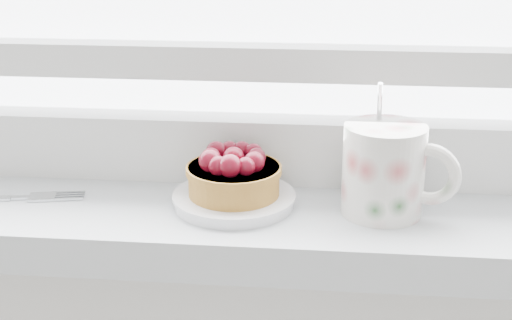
# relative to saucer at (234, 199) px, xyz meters

# --- Properties ---
(saucer) EXTENTS (0.12, 0.12, 0.01)m
(saucer) POSITION_rel_saucer_xyz_m (0.00, 0.00, 0.00)
(saucer) COLOR white
(saucer) RESTS_ON windowsill
(raspberry_tart) EXTENTS (0.10, 0.10, 0.05)m
(raspberry_tart) POSITION_rel_saucer_xyz_m (-0.00, -0.00, 0.03)
(raspberry_tart) COLOR #946020
(raspberry_tart) RESTS_ON saucer
(floral_mug) EXTENTS (0.12, 0.10, 0.13)m
(floral_mug) POSITION_rel_saucer_xyz_m (0.15, -0.00, 0.04)
(floral_mug) COLOR silver
(floral_mug) RESTS_ON windowsill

